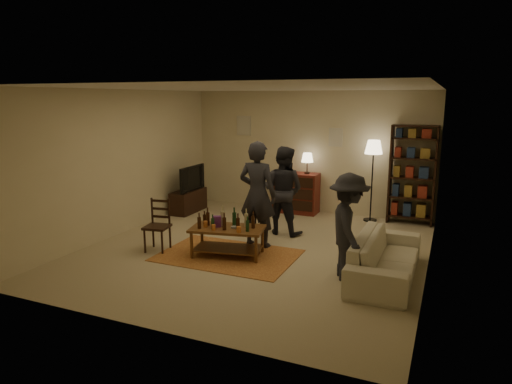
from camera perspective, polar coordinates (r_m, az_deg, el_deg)
The scene contains 13 objects.
floor at distance 7.88m, azimuth 0.01°, elevation -7.15°, with size 6.00×6.00×0.00m, color #C6B793.
room_shell at distance 10.49m, azimuth 3.24°, elevation 7.69°, with size 6.00×6.00×6.00m.
rug at distance 7.58m, azimuth -3.54°, elevation -7.90°, with size 2.20×1.50×0.01m, color #984521.
coffee_table at distance 7.45m, azimuth -3.65°, elevation -4.89°, with size 1.28×0.86×0.82m.
dining_chair at distance 7.90m, azimuth -12.11°, elevation -3.83°, with size 0.45×0.45×0.89m.
tv_stand at distance 10.42m, azimuth -8.44°, elevation -0.39°, with size 0.40×1.00×1.06m.
dresser at distance 10.27m, azimuth 5.03°, elevation 0.04°, with size 1.00×0.50×1.36m.
bookshelf at distance 9.77m, azimuth 18.93°, elevation 2.16°, with size 0.90×0.34×2.02m.
floor_lamp at distance 9.67m, azimuth 14.47°, elevation 4.78°, with size 0.36×0.36×1.70m.
sofa at distance 6.86m, azimuth 15.90°, elevation -7.83°, with size 2.08×0.81×0.61m, color beige.
person_left at distance 7.80m, azimuth 0.19°, elevation -0.32°, with size 0.67×0.44×1.84m, color #23232A.
person_right at distance 8.59m, azimuth 3.40°, elevation 0.19°, with size 0.81×0.63×1.67m, color #23232A.
person_by_sofa at distance 6.56m, azimuth 11.48°, elevation -4.30°, with size 0.99×0.57×1.53m, color #26262E.
Camera 1 is at (2.95, -6.84, 2.55)m, focal length 32.00 mm.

